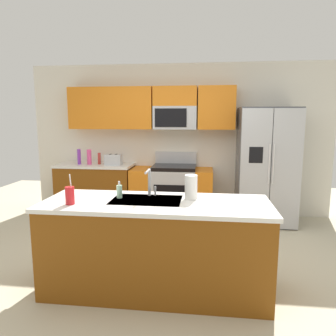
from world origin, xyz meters
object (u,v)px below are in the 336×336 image
object	(u,v)px
drink_cup_red	(70,195)
bottle_pink	(89,157)
pepper_mill	(99,159)
refrigerator	(266,166)
toaster	(113,160)
paper_towel_roll	(191,187)
bottle_purple	(79,157)
sink_faucet	(149,180)
soap_dispenser	(119,191)
range_oven	(172,192)

from	to	relation	value
drink_cup_red	bottle_pink	bearing A→B (deg)	106.90
pepper_mill	drink_cup_red	xyz separation A→B (m)	(0.58, -2.49, -0.01)
refrigerator	pepper_mill	distance (m)	2.78
toaster	paper_towel_roll	distance (m)	2.54
bottle_purple	drink_cup_red	xyz separation A→B (m)	(0.92, -2.43, -0.05)
sink_faucet	drink_cup_red	bearing A→B (deg)	-150.47
pepper_mill	bottle_pink	bearing A→B (deg)	-164.54
sink_faucet	paper_towel_roll	bearing A→B (deg)	-7.96
bottle_purple	soap_dispenser	distance (m)	2.52
pepper_mill	bottle_purple	distance (m)	0.34
sink_faucet	paper_towel_roll	size ratio (longest dim) A/B	1.17
range_oven	soap_dispenser	distance (m)	2.29
soap_dispenser	range_oven	bearing A→B (deg)	82.60
drink_cup_red	bottle_purple	bearing A→B (deg)	110.69
pepper_mill	soap_dispenser	bearing A→B (deg)	-66.25
refrigerator	bottle_pink	distance (m)	2.94
bottle_purple	drink_cup_red	size ratio (longest dim) A/B	0.91
bottle_pink	range_oven	bearing A→B (deg)	1.91
paper_towel_roll	range_oven	bearing A→B (deg)	101.07
range_oven	refrigerator	xyz separation A→B (m)	(1.52, -0.07, 0.48)
bottle_pink	soap_dispenser	bearing A→B (deg)	-62.35
range_oven	sink_faucet	distance (m)	2.20
range_oven	drink_cup_red	bearing A→B (deg)	-105.25
drink_cup_red	paper_towel_roll	bearing A→B (deg)	16.41
bottle_purple	drink_cup_red	distance (m)	2.60
pepper_mill	refrigerator	bearing A→B (deg)	-1.43
range_oven	sink_faucet	bearing A→B (deg)	-90.03
toaster	bottle_purple	size ratio (longest dim) A/B	1.08
bottle_purple	soap_dispenser	size ratio (longest dim) A/B	1.53
bottle_purple	range_oven	bearing A→B (deg)	2.17
toaster	bottle_purple	distance (m)	0.60
refrigerator	range_oven	bearing A→B (deg)	177.29
bottle_purple	soap_dispenser	world-z (taller)	bottle_purple
bottle_pink	bottle_purple	distance (m)	0.18
refrigerator	bottle_purple	distance (m)	3.12
bottle_purple	refrigerator	bearing A→B (deg)	-0.21
toaster	pepper_mill	xyz separation A→B (m)	(-0.26, 0.05, 0.01)
bottle_purple	sink_faucet	distance (m)	2.59
sink_faucet	bottle_purple	bearing A→B (deg)	127.96
range_oven	bottle_pink	world-z (taller)	bottle_pink
pepper_mill	range_oven	bearing A→B (deg)	0.11
range_oven	toaster	world-z (taller)	range_oven
bottle_pink	sink_faucet	distance (m)	2.50
refrigerator	soap_dispenser	bearing A→B (deg)	-130.21
sink_faucet	paper_towel_roll	distance (m)	0.43
range_oven	soap_dispenser	bearing A→B (deg)	-97.40
range_oven	soap_dispenser	world-z (taller)	range_oven
range_oven	paper_towel_roll	distance (m)	2.28
bottle_pink	refrigerator	bearing A→B (deg)	-0.48
bottle_purple	sink_faucet	world-z (taller)	sink_faucet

